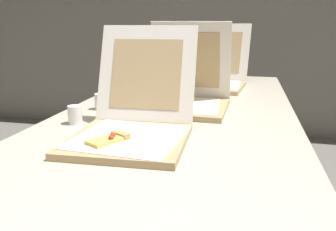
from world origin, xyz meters
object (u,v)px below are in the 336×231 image
Objects in this scene: cup_white_near_center at (75,115)px; pizza_box_front at (132,123)px; cup_white_mid at (101,101)px; pizza_box_middle at (186,96)px; cup_white_far at (138,92)px; pizza_box_back at (213,78)px; table at (173,129)px.

pizza_box_front is at bearing -24.25° from cup_white_near_center.
cup_white_mid and cup_white_near_center have the same top height.
pizza_box_middle is 0.37m from cup_white_mid.
pizza_box_front is 7.34× the size of cup_white_far.
pizza_box_middle is at bearing 75.77° from pizza_box_front.
table is at bearing -90.04° from pizza_box_back.
cup_white_near_center is at bearing -109.10° from pizza_box_back.
pizza_box_back reaches higher than cup_white_mid.
table is at bearing -52.85° from cup_white_far.
cup_white_far is (-0.33, -0.42, -0.02)m from pizza_box_back.
pizza_box_front is 0.46m from pizza_box_middle.
pizza_box_middle is 5.45× the size of cup_white_near_center.
pizza_box_back is at bearing 83.39° from table.
cup_white_mid is (-0.34, 0.08, 0.08)m from table.
pizza_box_middle is at bearing -28.02° from cup_white_far.
table is at bearing -94.52° from pizza_box_middle.
pizza_box_front is 1.02m from pizza_box_back.
pizza_box_front is 1.34× the size of pizza_box_middle.
table is at bearing 71.99° from pizza_box_front.
table is 0.30m from pizza_box_front.
pizza_box_front reaches higher than cup_white_mid.
pizza_box_back reaches higher than cup_white_near_center.
pizza_box_back reaches higher than pizza_box_front.
cup_white_far is at bearing 67.32° from cup_white_mid.
table is 4.76× the size of pizza_box_front.
pizza_box_front is at bearing -74.57° from cup_white_far.
table is 0.40m from cup_white_far.
pizza_box_middle is (0.02, 0.18, 0.10)m from table.
cup_white_mid is at bearing 89.00° from cup_white_near_center.
pizza_box_back is 7.62× the size of cup_white_far.
cup_white_far is 1.00× the size of cup_white_near_center.
cup_white_near_center is at bearing -156.32° from table.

